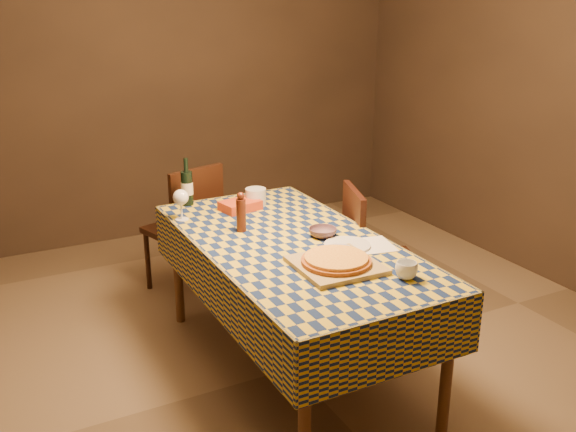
{
  "coord_description": "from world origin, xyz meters",
  "views": [
    {
      "loc": [
        -1.47,
        -2.78,
        2.01
      ],
      "look_at": [
        0.0,
        0.05,
        0.9
      ],
      "focal_mm": 40.0,
      "sensor_mm": 36.0,
      "label": 1
    }
  ],
  "objects_px": {
    "pizza": "(336,260)",
    "bowl": "(323,232)",
    "chair_far": "(188,223)",
    "cutting_board": "(336,265)",
    "chair_right": "(371,253)",
    "white_plate": "(347,245)",
    "dining_table": "(292,255)",
    "wine_bottle": "(187,187)"
  },
  "relations": [
    {
      "from": "bowl",
      "to": "pizza",
      "type": "bearing_deg",
      "value": -111.63
    },
    {
      "from": "cutting_board",
      "to": "pizza",
      "type": "distance_m",
      "value": 0.03
    },
    {
      "from": "pizza",
      "to": "wine_bottle",
      "type": "bearing_deg",
      "value": 103.86
    },
    {
      "from": "chair_right",
      "to": "bowl",
      "type": "bearing_deg",
      "value": -158.42
    },
    {
      "from": "chair_right",
      "to": "chair_far",
      "type": "bearing_deg",
      "value": 128.19
    },
    {
      "from": "dining_table",
      "to": "cutting_board",
      "type": "xyz_separation_m",
      "value": [
        0.03,
        -0.39,
        0.09
      ]
    },
    {
      "from": "dining_table",
      "to": "white_plate",
      "type": "xyz_separation_m",
      "value": [
        0.22,
        -0.19,
        0.08
      ]
    },
    {
      "from": "pizza",
      "to": "chair_right",
      "type": "relative_size",
      "value": 0.46
    },
    {
      "from": "cutting_board",
      "to": "dining_table",
      "type": "bearing_deg",
      "value": 94.36
    },
    {
      "from": "pizza",
      "to": "bowl",
      "type": "relative_size",
      "value": 2.84
    },
    {
      "from": "pizza",
      "to": "white_plate",
      "type": "bearing_deg",
      "value": 46.49
    },
    {
      "from": "dining_table",
      "to": "bowl",
      "type": "distance_m",
      "value": 0.21
    },
    {
      "from": "wine_bottle",
      "to": "chair_right",
      "type": "height_order",
      "value": "wine_bottle"
    },
    {
      "from": "wine_bottle",
      "to": "chair_far",
      "type": "xyz_separation_m",
      "value": [
        0.11,
        0.34,
        -0.36
      ]
    },
    {
      "from": "cutting_board",
      "to": "pizza",
      "type": "relative_size",
      "value": 0.89
    },
    {
      "from": "wine_bottle",
      "to": "pizza",
      "type": "bearing_deg",
      "value": -76.14
    },
    {
      "from": "pizza",
      "to": "chair_far",
      "type": "bearing_deg",
      "value": 97.32
    },
    {
      "from": "chair_right",
      "to": "wine_bottle",
      "type": "bearing_deg",
      "value": 142.91
    },
    {
      "from": "wine_bottle",
      "to": "chair_right",
      "type": "distance_m",
      "value": 1.2
    },
    {
      "from": "cutting_board",
      "to": "wine_bottle",
      "type": "relative_size",
      "value": 1.29
    },
    {
      "from": "dining_table",
      "to": "chair_far",
      "type": "xyz_separation_m",
      "value": [
        -0.17,
        1.2,
        -0.17
      ]
    },
    {
      "from": "dining_table",
      "to": "chair_right",
      "type": "bearing_deg",
      "value": 15.42
    },
    {
      "from": "chair_far",
      "to": "cutting_board",
      "type": "bearing_deg",
      "value": -82.68
    },
    {
      "from": "dining_table",
      "to": "cutting_board",
      "type": "distance_m",
      "value": 0.4
    },
    {
      "from": "dining_table",
      "to": "chair_far",
      "type": "height_order",
      "value": "chair_far"
    },
    {
      "from": "wine_bottle",
      "to": "cutting_board",
      "type": "bearing_deg",
      "value": -76.14
    },
    {
      "from": "dining_table",
      "to": "cutting_board",
      "type": "height_order",
      "value": "cutting_board"
    },
    {
      "from": "wine_bottle",
      "to": "chair_right",
      "type": "bearing_deg",
      "value": -37.09
    },
    {
      "from": "wine_bottle",
      "to": "chair_right",
      "type": "relative_size",
      "value": 0.32
    },
    {
      "from": "dining_table",
      "to": "white_plate",
      "type": "distance_m",
      "value": 0.3
    },
    {
      "from": "pizza",
      "to": "chair_far",
      "type": "height_order",
      "value": "chair_far"
    },
    {
      "from": "pizza",
      "to": "chair_right",
      "type": "bearing_deg",
      "value": 43.22
    },
    {
      "from": "pizza",
      "to": "bowl",
      "type": "xyz_separation_m",
      "value": [
        0.15,
        0.39,
        -0.02
      ]
    },
    {
      "from": "cutting_board",
      "to": "bowl",
      "type": "distance_m",
      "value": 0.42
    },
    {
      "from": "bowl",
      "to": "chair_far",
      "type": "distance_m",
      "value": 1.28
    },
    {
      "from": "dining_table",
      "to": "wine_bottle",
      "type": "height_order",
      "value": "wine_bottle"
    },
    {
      "from": "bowl",
      "to": "white_plate",
      "type": "height_order",
      "value": "bowl"
    },
    {
      "from": "bowl",
      "to": "chair_right",
      "type": "distance_m",
      "value": 0.55
    },
    {
      "from": "cutting_board",
      "to": "bowl",
      "type": "xyz_separation_m",
      "value": [
        0.15,
        0.39,
        0.01
      ]
    },
    {
      "from": "chair_right",
      "to": "dining_table",
      "type": "bearing_deg",
      "value": -164.58
    },
    {
      "from": "pizza",
      "to": "bowl",
      "type": "bearing_deg",
      "value": 68.37
    },
    {
      "from": "wine_bottle",
      "to": "white_plate",
      "type": "distance_m",
      "value": 1.17
    }
  ]
}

